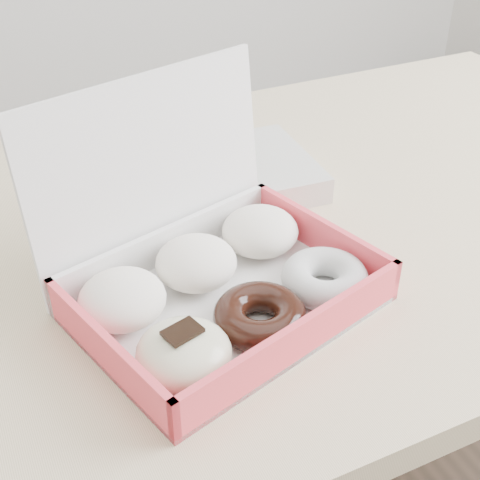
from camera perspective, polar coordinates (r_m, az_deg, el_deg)
name	(u,v)px	position (r m, az deg, el deg)	size (l,w,h in m)	color
table	(329,241)	(1.01, 7.65, -0.12)	(1.20, 0.80, 0.75)	tan
donut_box	(213,276)	(0.74, -2.29, -3.05)	(0.37, 0.34, 0.23)	white
newspapers	(229,175)	(0.97, -0.98, 5.54)	(0.24, 0.19, 0.04)	silver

